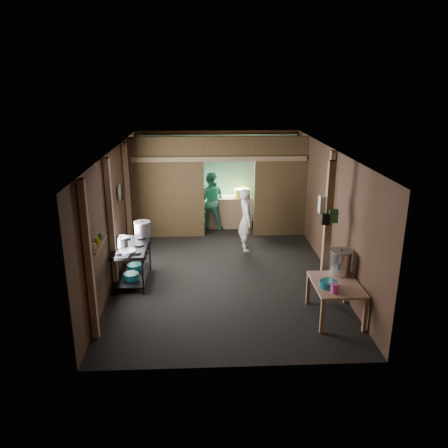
{
  "coord_description": "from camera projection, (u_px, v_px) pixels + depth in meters",
  "views": [
    {
      "loc": [
        -0.43,
        -9.01,
        3.98
      ],
      "look_at": [
        0.0,
        -0.2,
        1.1
      ],
      "focal_mm": 36.01,
      "sensor_mm": 36.0,
      "label": 1
    }
  ],
  "objects": [
    {
      "name": "gas_range",
      "position": [
        132.0,
        264.0,
        9.09
      ],
      "size": [
        0.68,
        1.33,
        0.78
      ],
      "primitive_type": null,
      "color": "black",
      "rests_on": "floor"
    },
    {
      "name": "blue_tub_front",
      "position": [
        131.0,
        276.0,
        8.94
      ],
      "size": [
        0.3,
        0.3,
        0.12
      ],
      "primitive_type": "cylinder",
      "color": "#12676F",
      "rests_on": "gas_range"
    },
    {
      "name": "wash_basin",
      "position": [
        328.0,
        284.0,
        7.51
      ],
      "size": [
        0.33,
        0.33,
        0.11
      ],
      "primitive_type": "cylinder",
      "rotation": [
        0.0,
        0.0,
        -0.15
      ],
      "color": "#12676F",
      "rests_on": "prep_table"
    },
    {
      "name": "jar_white",
      "position": [
        94.0,
        246.0,
        7.03
      ],
      "size": [
        0.07,
        0.07,
        0.1
      ],
      "primitive_type": "cylinder",
      "color": "silver",
      "rests_on": "wall_shelf"
    },
    {
      "name": "wall_left",
      "position": [
        115.0,
        213.0,
        9.31
      ],
      "size": [
        0.0,
        7.0,
        2.6
      ],
      "primitive_type": "cube",
      "color": "#422A1C",
      "rests_on": "ground"
    },
    {
      "name": "post_left_a",
      "position": [
        89.0,
        262.0,
        6.84
      ],
      "size": [
        0.1,
        0.12,
        2.6
      ],
      "primitive_type": "cube",
      "color": "#947D5A",
      "rests_on": "floor"
    },
    {
      "name": "stock_pot",
      "position": [
        340.0,
        263.0,
        7.98
      ],
      "size": [
        0.4,
        0.4,
        0.46
      ],
      "primitive_type": null,
      "rotation": [
        0.0,
        0.0,
        0.01
      ],
      "color": "silver",
      "rests_on": "prep_table"
    },
    {
      "name": "partition_right",
      "position": [
        280.0,
        187.0,
        11.57
      ],
      "size": [
        1.35,
        0.1,
        2.6
      ],
      "primitive_type": "cube",
      "color": "brown",
      "rests_on": "floor"
    },
    {
      "name": "knife",
      "position": [
        344.0,
        296.0,
        7.2
      ],
      "size": [
        0.29,
        0.14,
        0.01
      ],
      "primitive_type": "cube",
      "rotation": [
        0.0,
        0.0,
        -0.38
      ],
      "color": "silver",
      "rests_on": "prep_table"
    },
    {
      "name": "blue_tub_back",
      "position": [
        135.0,
        267.0,
        9.38
      ],
      "size": [
        0.3,
        0.3,
        0.12
      ],
      "primitive_type": "cylinder",
      "color": "#12676F",
      "rests_on": "gas_range"
    },
    {
      "name": "stove_pot_med",
      "position": [
        121.0,
        243.0,
        8.86
      ],
      "size": [
        0.31,
        0.31,
        0.23
      ],
      "primitive_type": null,
      "rotation": [
        0.0,
        0.0,
        0.15
      ],
      "color": "silver",
      "rests_on": "gas_range"
    },
    {
      "name": "bag_white",
      "position": [
        325.0,
        204.0,
        8.19
      ],
      "size": [
        0.22,
        0.15,
        0.32
      ],
      "primitive_type": "cube",
      "color": "silver",
      "rests_on": "post_free"
    },
    {
      "name": "ceiling",
      "position": [
        224.0,
        150.0,
        9.01
      ],
      "size": [
        4.5,
        7.0,
        0.0
      ],
      "primitive_type": "cube",
      "color": "#423C37",
      "rests_on": "ground"
    },
    {
      "name": "wall_clock",
      "position": [
        227.0,
        156.0,
        12.46
      ],
      "size": [
        0.2,
        0.03,
        0.2
      ],
      "primitive_type": "cylinder",
      "rotation": [
        1.57,
        0.0,
        0.0
      ],
      "color": "silver",
      "rests_on": "wall_back"
    },
    {
      "name": "bag_black",
      "position": [
        325.0,
        219.0,
        8.1
      ],
      "size": [
        0.14,
        0.1,
        0.2
      ],
      "primitive_type": "cube",
      "color": "black",
      "rests_on": "post_free"
    },
    {
      "name": "yellow_tub",
      "position": [
        242.0,
        193.0,
        12.35
      ],
      "size": [
        0.4,
        0.4,
        0.22
      ],
      "primitive_type": "cylinder",
      "color": "yellow",
      "rests_on": "back_counter"
    },
    {
      "name": "prep_table",
      "position": [
        335.0,
        300.0,
        7.76
      ],
      "size": [
        0.79,
        1.08,
        0.64
      ],
      "primitive_type": null,
      "color": "tan",
      "rests_on": "floor"
    },
    {
      "name": "post_left_c",
      "position": [
        128.0,
        199.0,
        10.45
      ],
      "size": [
        0.1,
        0.12,
        2.6
      ],
      "primitive_type": "cube",
      "color": "#947D5A",
      "rests_on": "floor"
    },
    {
      "name": "bag_green",
      "position": [
        333.0,
        216.0,
        8.11
      ],
      "size": [
        0.16,
        0.12,
        0.24
      ],
      "primitive_type": "cube",
      "color": "#296C35",
      "rests_on": "post_free"
    },
    {
      "name": "stove_pot_large",
      "position": [
        143.0,
        230.0,
        9.45
      ],
      "size": [
        0.4,
        0.4,
        0.35
      ],
      "primitive_type": null,
      "rotation": [
        0.0,
        0.0,
        -0.19
      ],
      "color": "silver",
      "rests_on": "gas_range"
    },
    {
      "name": "jar_yellow",
      "position": [
        97.0,
        241.0,
        7.27
      ],
      "size": [
        0.08,
        0.08,
        0.1
      ],
      "primitive_type": "cylinder",
      "color": "yellow",
      "rests_on": "wall_shelf"
    },
    {
      "name": "back_counter",
      "position": [
        229.0,
        212.0,
        12.5
      ],
      "size": [
        1.2,
        0.5,
        0.85
      ],
      "primitive_type": "cube",
      "color": "#947D5A",
      "rests_on": "floor"
    },
    {
      "name": "worker_back",
      "position": [
        211.0,
        200.0,
        12.26
      ],
      "size": [
        0.89,
        0.76,
        1.59
      ],
      "primitive_type": "imported",
      "rotation": [
        0.0,
        0.0,
        2.92
      ],
      "color": "teal",
      "rests_on": "floor"
    },
    {
      "name": "floor",
      "position": [
        224.0,
        269.0,
        9.81
      ],
      "size": [
        4.5,
        7.0,
        0.0
      ],
      "primitive_type": "cube",
      "color": "black",
      "rests_on": "ground"
    },
    {
      "name": "wall_shelf",
      "position": [
        98.0,
        245.0,
        7.29
      ],
      "size": [
        0.14,
        0.8,
        0.03
      ],
      "primitive_type": "cube",
      "color": "#947D5A",
      "rests_on": "wall_left"
    },
    {
      "name": "frying_pan",
      "position": [
        128.0,
        252.0,
        8.6
      ],
      "size": [
        0.39,
        0.57,
        0.07
      ],
      "primitive_type": null,
      "rotation": [
        0.0,
        0.0,
        -0.16
      ],
      "color": "gray",
      "rests_on": "gas_range"
    },
    {
      "name": "post_free",
      "position": [
        327.0,
        231.0,
        8.26
      ],
      "size": [
        0.12,
        0.12,
        2.6
      ],
      "primitive_type": "cube",
      "color": "#947D5A",
      "rests_on": "floor"
    },
    {
      "name": "partition_header",
      "position": [
        229.0,
        148.0,
        11.2
      ],
      "size": [
        1.3,
        0.1,
        0.6
      ],
      "primitive_type": "cube",
      "color": "brown",
      "rests_on": "wall_back"
    },
    {
      "name": "cook",
      "position": [
        246.0,
        220.0,
        10.7
      ],
      "size": [
        0.41,
        0.58,
        1.51
      ],
      "primitive_type": "imported",
      "rotation": [
        0.0,
        0.0,
        1.66
      ],
      "color": "beige",
      "rests_on": "floor"
    },
    {
      "name": "partition_left",
      "position": [
        168.0,
        188.0,
        11.44
      ],
      "size": [
        1.85,
        0.1,
        2.6
      ],
      "primitive_type": "cube",
      "color": "brown",
      "rests_on": "floor"
    },
    {
      "name": "wall_right",
      "position": [
        329.0,
        211.0,
        9.51
      ],
      "size": [
        0.0,
        7.0,
        2.6
      ],
      "primitive_type": "cube",
      "color": "#422A1C",
      "rests_on": "ground"
    },
    {
      "name": "turquoise_panel",
      "position": [
        218.0,
        179.0,
        12.69
      ],
      "size": [
        4.4,
        0.06,
        2.5
      ],
      "primitive_type": "cube",
      "color": "#77BDB7",
      "rests_on": "wall_back"
    },
    {
      "name": "pan_lid_small",
      "position": [
        123.0,
        192.0,
        9.99
      ],
      "size": [
        0.03,
        0.3,
        0.3
      ],
      "primitive_type": "cylinder",
      "rotation": [
        0.0,
        1.57,
        0.0
      ],
      "color": "black",
      "rests_on": "wall_left"
    },
    {
      "name": "jar_green",
      "position": [
        100.0,
        236.0,
        7.48
      ],
      "size": [
        0.06,
        0.06,
        0.1
      ],
      "primitive_type": "cylinder",
      "color": "#296C35",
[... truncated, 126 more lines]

